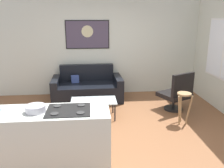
{
  "coord_description": "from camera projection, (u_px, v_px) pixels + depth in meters",
  "views": [
    {
      "loc": [
        -0.44,
        -4.2,
        2.19
      ],
      "look_at": [
        0.03,
        0.9,
        0.7
      ],
      "focal_mm": 37.84,
      "sensor_mm": 36.0,
      "label": 1
    }
  ],
  "objects": [
    {
      "name": "kitchen_counter",
      "position": [
        48.0,
        141.0,
        3.36
      ],
      "size": [
        1.76,
        0.63,
        0.95
      ],
      "color": "silver",
      "rests_on": "ground"
    },
    {
      "name": "ground",
      "position": [
        115.0,
        131.0,
        4.67
      ],
      "size": [
        6.4,
        6.4,
        0.04
      ],
      "primitive_type": "cube",
      "color": "brown"
    },
    {
      "name": "couch",
      "position": [
        87.0,
        89.0,
        6.35
      ],
      "size": [
        1.86,
        1.0,
        0.89
      ],
      "color": "black",
      "rests_on": "ground"
    },
    {
      "name": "wall_painting",
      "position": [
        87.0,
        35.0,
        6.43
      ],
      "size": [
        1.19,
        0.03,
        0.77
      ],
      "color": "black"
    },
    {
      "name": "armchair",
      "position": [
        177.0,
        93.0,
        5.54
      ],
      "size": [
        0.84,
        0.82,
        0.94
      ],
      "color": "black",
      "rests_on": "ground"
    },
    {
      "name": "window",
      "position": [
        224.0,
        50.0,
        5.35
      ],
      "size": [
        0.03,
        1.47,
        1.38
      ],
      "color": "silver"
    },
    {
      "name": "bar_stool",
      "position": [
        184.0,
        101.0,
        4.84
      ],
      "size": [
        0.33,
        0.32,
        0.67
      ],
      "color": "#9F7B51",
      "rests_on": "ground"
    },
    {
      "name": "back_wall",
      "position": [
        106.0,
        45.0,
        6.59
      ],
      "size": [
        6.4,
        0.05,
        2.8
      ],
      "primitive_type": "cube",
      "color": "beige",
      "rests_on": "ground"
    },
    {
      "name": "mixing_bowl",
      "position": [
        35.0,
        109.0,
        3.2
      ],
      "size": [
        0.27,
        0.27,
        0.09
      ],
      "color": "silver",
      "rests_on": "kitchen_counter"
    },
    {
      "name": "coffee_table",
      "position": [
        94.0,
        102.0,
        5.16
      ],
      "size": [
        0.99,
        0.55,
        0.41
      ],
      "color": "silver",
      "rests_on": "ground"
    }
  ]
}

